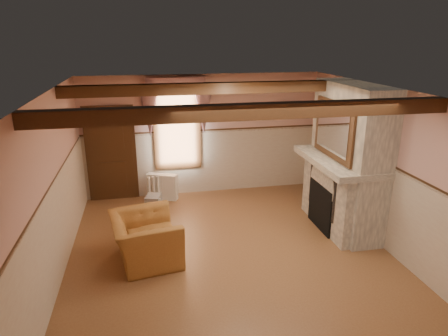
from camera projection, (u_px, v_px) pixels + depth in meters
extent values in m
cube|color=brown|center=(230.00, 253.00, 6.97)|extent=(5.50, 6.00, 0.01)
cube|color=silver|center=(231.00, 91.00, 6.09)|extent=(5.50, 6.00, 0.01)
cube|color=tan|center=(203.00, 135.00, 9.32)|extent=(5.50, 0.02, 2.80)
cube|color=tan|center=(299.00, 283.00, 3.74)|extent=(5.50, 0.02, 2.80)
cube|color=tan|center=(52.00, 190.00, 6.01)|extent=(0.02, 6.00, 2.80)
cube|color=tan|center=(382.00, 167.00, 7.05)|extent=(0.02, 6.00, 2.80)
cube|color=black|center=(324.00, 206.00, 7.76)|extent=(0.20, 0.95, 0.90)
imported|color=#9E662D|center=(146.00, 239.00, 6.63)|extent=(1.24, 1.36, 0.78)
cylinder|color=brown|center=(155.00, 219.00, 7.62)|extent=(0.63, 0.63, 0.55)
cube|color=#B7AD8C|center=(154.00, 200.00, 7.53)|extent=(0.34, 0.38, 0.20)
cube|color=white|center=(162.00, 187.00, 9.19)|extent=(0.71, 0.45, 0.60)
imported|color=brown|center=(345.00, 159.00, 7.30)|extent=(0.38, 0.38, 0.09)
cube|color=black|center=(322.00, 142.00, 8.22)|extent=(0.14, 0.24, 0.20)
cylinder|color=gold|center=(326.00, 142.00, 8.05)|extent=(0.11, 0.11, 0.28)
cylinder|color=maroon|center=(353.00, 161.00, 7.04)|extent=(0.06, 0.06, 0.16)
cylinder|color=gold|center=(350.00, 161.00, 7.14)|extent=(0.06, 0.06, 0.12)
cube|color=gray|center=(349.00, 158.00, 7.54)|extent=(0.85, 2.00, 2.80)
cube|color=gray|center=(340.00, 161.00, 7.52)|extent=(1.05, 2.05, 0.12)
cube|color=silver|center=(333.00, 130.00, 7.30)|extent=(0.06, 1.44, 1.04)
cube|color=black|center=(111.00, 155.00, 8.98)|extent=(1.10, 0.10, 2.10)
cube|color=white|center=(177.00, 126.00, 9.10)|extent=(1.06, 0.08, 2.02)
cube|color=gray|center=(176.00, 100.00, 8.83)|extent=(1.30, 0.14, 1.40)
cube|color=black|center=(251.00, 111.00, 5.00)|extent=(5.50, 0.18, 0.20)
cube|color=black|center=(217.00, 88.00, 7.24)|extent=(5.50, 0.18, 0.20)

